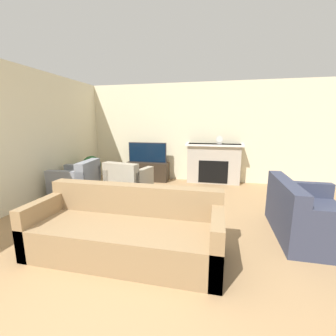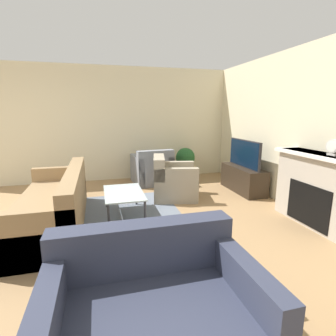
% 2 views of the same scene
% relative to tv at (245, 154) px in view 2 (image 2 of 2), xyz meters
% --- Properties ---
extents(wall_back, '(8.64, 0.06, 2.70)m').
position_rel_tv_xyz_m(wall_back, '(1.11, 0.33, 0.55)').
color(wall_back, beige).
rests_on(wall_back, ground_plane).
extents(wall_left, '(0.06, 7.76, 2.70)m').
position_rel_tv_xyz_m(wall_left, '(-1.74, -2.08, 0.55)').
color(wall_left, beige).
rests_on(wall_left, ground_plane).
extents(area_rug, '(2.18, 1.81, 0.00)m').
position_rel_tv_xyz_m(area_rug, '(0.70, -2.55, -0.80)').
color(area_rug, slate).
rests_on(area_rug, ground_plane).
extents(fireplace, '(1.52, 0.41, 1.07)m').
position_rel_tv_xyz_m(fireplace, '(1.84, 0.12, -0.24)').
color(fireplace, '#B2A899').
rests_on(fireplace, ground_plane).
extents(tv_stand, '(1.19, 0.44, 0.52)m').
position_rel_tv_xyz_m(tv_stand, '(0.00, 0.00, -0.54)').
color(tv_stand, '#2D2319').
rests_on(tv_stand, ground_plane).
extents(tv, '(1.09, 0.06, 0.56)m').
position_rel_tv_xyz_m(tv, '(0.00, 0.00, 0.00)').
color(tv, '#232328').
rests_on(tv, tv_stand).
extents(couch_sectional, '(2.38, 0.90, 0.82)m').
position_rel_tv_xyz_m(couch_sectional, '(0.85, -3.59, -0.52)').
color(couch_sectional, '#8C704C').
rests_on(couch_sectional, ground_plane).
extents(couch_loveseat, '(0.99, 1.40, 0.82)m').
position_rel_tv_xyz_m(couch_loveseat, '(3.27, -2.62, -0.52)').
color(couch_loveseat, '#33384C').
rests_on(couch_loveseat, ground_plane).
extents(armchair_by_window, '(0.93, 0.90, 0.82)m').
position_rel_tv_xyz_m(armchair_by_window, '(-1.10, -1.73, -0.50)').
color(armchair_by_window, gray).
rests_on(armchair_by_window, ground_plane).
extents(armchair_accent, '(0.94, 0.96, 0.82)m').
position_rel_tv_xyz_m(armchair_accent, '(0.05, -1.56, -0.50)').
color(armchair_accent, '#9E937F').
rests_on(armchair_accent, ground_plane).
extents(coffee_table, '(0.98, 0.61, 0.39)m').
position_rel_tv_xyz_m(coffee_table, '(0.70, -2.57, -0.45)').
color(coffee_table, '#333338').
rests_on(coffee_table, ground_plane).
extents(potted_plant, '(0.47, 0.47, 0.79)m').
position_rel_tv_xyz_m(potted_plant, '(-1.24, -0.87, -0.29)').
color(potted_plant, '#47474C').
rests_on(potted_plant, ground_plane).
extents(mantel_clock, '(0.19, 0.07, 0.22)m').
position_rel_tv_xyz_m(mantel_clock, '(1.97, 0.12, 0.38)').
color(mantel_clock, beige).
rests_on(mantel_clock, fireplace).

